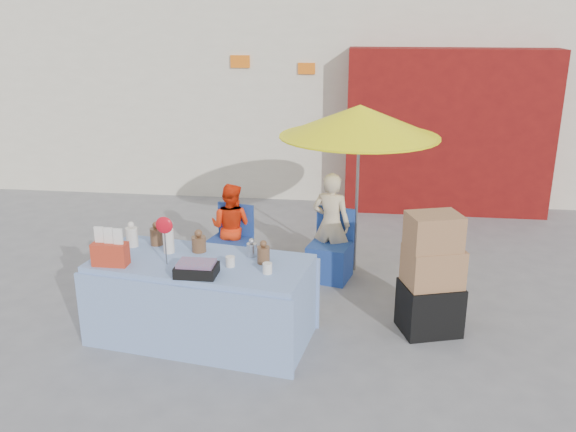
# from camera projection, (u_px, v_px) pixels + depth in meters

# --- Properties ---
(ground) EXTENTS (80.00, 80.00, 0.00)m
(ground) POSITION_uv_depth(u_px,v_px,m) (272.00, 324.00, 6.40)
(ground) COLOR slate
(ground) RESTS_ON ground
(backdrop) EXTENTS (14.00, 8.00, 7.80)m
(backdrop) POSITION_uv_depth(u_px,v_px,m) (351.00, 14.00, 12.43)
(backdrop) COLOR silver
(backdrop) RESTS_ON ground
(market_table) EXTENTS (2.28, 1.32, 1.30)m
(market_table) POSITION_uv_depth(u_px,v_px,m) (201.00, 298.00, 6.01)
(market_table) COLOR #7EA0CB
(market_table) RESTS_ON ground
(chair_left) EXTENTS (0.58, 0.57, 0.85)m
(chair_left) POSITION_uv_depth(u_px,v_px,m) (230.00, 254.00, 7.58)
(chair_left) COLOR #203F94
(chair_left) RESTS_ON ground
(chair_right) EXTENTS (0.58, 0.57, 0.85)m
(chair_right) POSITION_uv_depth(u_px,v_px,m) (330.00, 259.00, 7.43)
(chair_right) COLOR #203F94
(chair_right) RESTS_ON ground
(vendor_orange) EXTENTS (0.63, 0.54, 1.12)m
(vendor_orange) POSITION_uv_depth(u_px,v_px,m) (231.00, 227.00, 7.61)
(vendor_orange) COLOR #F7320D
(vendor_orange) RESTS_ON ground
(vendor_beige) EXTENTS (0.53, 0.41, 1.30)m
(vendor_beige) POSITION_uv_depth(u_px,v_px,m) (331.00, 224.00, 7.43)
(vendor_beige) COLOR beige
(vendor_beige) RESTS_ON ground
(umbrella) EXTENTS (1.90, 1.90, 2.09)m
(umbrella) POSITION_uv_depth(u_px,v_px,m) (360.00, 122.00, 7.15)
(umbrella) COLOR gray
(umbrella) RESTS_ON ground
(box_stack) EXTENTS (0.68, 0.62, 1.26)m
(box_stack) POSITION_uv_depth(u_px,v_px,m) (432.00, 279.00, 6.08)
(box_stack) COLOR black
(box_stack) RESTS_ON ground
(tarp_bundle) EXTENTS (0.68, 0.57, 0.28)m
(tarp_bundle) POSITION_uv_depth(u_px,v_px,m) (200.00, 314.00, 6.31)
(tarp_bundle) COLOR yellow
(tarp_bundle) RESTS_ON ground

